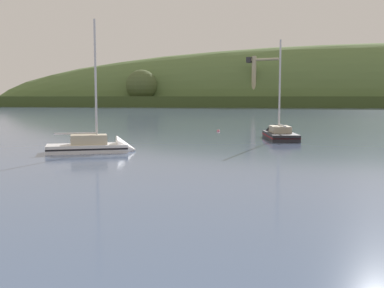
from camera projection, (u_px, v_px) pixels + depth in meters
dockside_crane at (254, 82)px, 219.70m from camera, size 15.17×6.84×23.77m
sailboat_near_mooring at (279, 136)px, 58.09m from camera, size 4.62×9.59×13.50m
sailboat_midwater_white at (99, 149)px, 44.19m from camera, size 8.72×5.95×13.56m
mooring_buoy_midchannel at (218, 131)px, 70.19m from camera, size 0.48×0.48×0.56m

